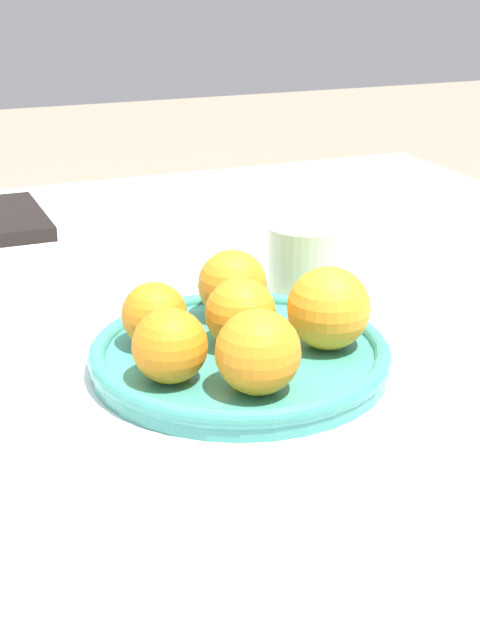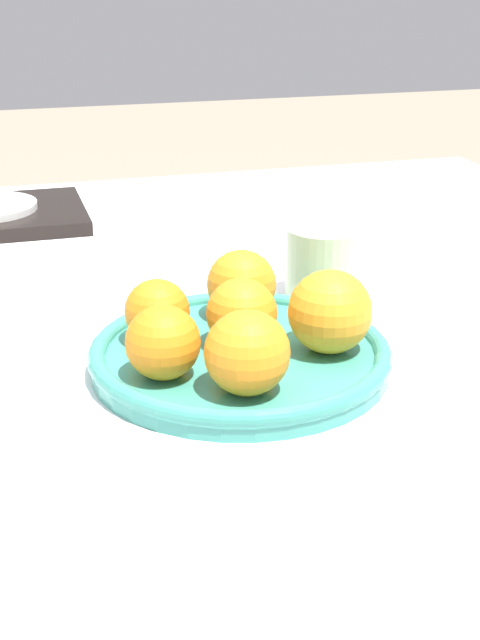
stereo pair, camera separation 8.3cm
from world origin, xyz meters
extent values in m
cube|color=white|center=(0.00, 0.00, 0.36)|extent=(1.41, 0.99, 0.72)
cylinder|color=teal|center=(0.03, -0.30, 0.73)|extent=(0.28, 0.28, 0.02)
torus|color=teal|center=(0.03, -0.30, 0.74)|extent=(0.29, 0.29, 0.02)
sphere|color=orange|center=(0.05, -0.22, 0.78)|extent=(0.07, 0.07, 0.07)
sphere|color=orange|center=(-0.05, -0.34, 0.78)|extent=(0.07, 0.07, 0.07)
sphere|color=orange|center=(0.03, -0.29, 0.78)|extent=(0.07, 0.07, 0.07)
sphere|color=orange|center=(-0.04, -0.26, 0.77)|extent=(0.06, 0.06, 0.06)
sphere|color=orange|center=(0.01, -0.38, 0.78)|extent=(0.07, 0.07, 0.07)
sphere|color=orange|center=(0.11, -0.32, 0.78)|extent=(0.08, 0.08, 0.08)
cylinder|color=#B7CC9E|center=(0.17, -0.15, 0.77)|extent=(0.09, 0.09, 0.08)
camera|label=1|loc=(-0.26, -1.01, 1.09)|focal=50.00mm
camera|label=2|loc=(-0.19, -1.03, 1.09)|focal=50.00mm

